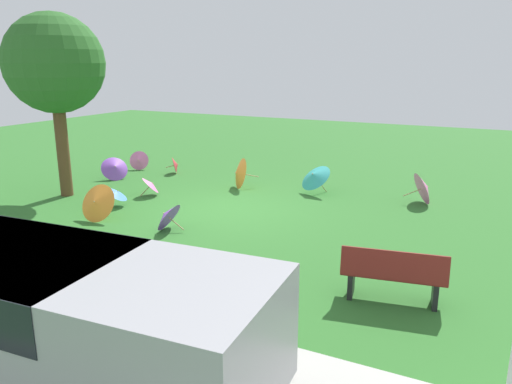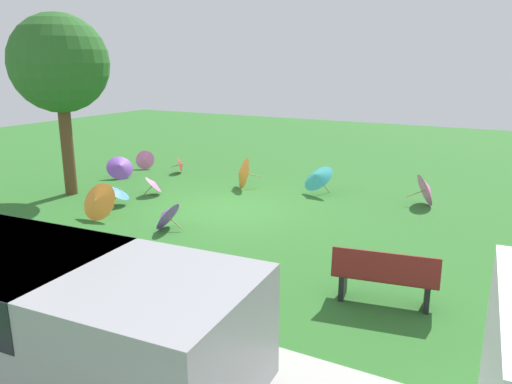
{
  "view_description": "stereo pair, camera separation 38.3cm",
  "coord_description": "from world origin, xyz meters",
  "px_view_note": "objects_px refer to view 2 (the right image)",
  "views": [
    {
      "loc": [
        -6.15,
        10.56,
        3.68
      ],
      "look_at": [
        -0.92,
        0.11,
        0.6
      ],
      "focal_mm": 34.94,
      "sensor_mm": 36.0,
      "label": 1
    },
    {
      "loc": [
        -6.49,
        10.39,
        3.68
      ],
      "look_at": [
        -0.92,
        0.11,
        0.6
      ],
      "focal_mm": 34.94,
      "sensor_mm": 36.0,
      "label": 2
    }
  ],
  "objects_px": {
    "van_dark": "(51,308)",
    "shade_tree": "(59,65)",
    "parasol_pink_2": "(428,189)",
    "parasol_purple_0": "(120,167)",
    "parasol_orange_0": "(241,173)",
    "parasol_blue_0": "(119,192)",
    "parasol_teal_0": "(317,176)",
    "parasol_orange_1": "(97,201)",
    "parasol_red_0": "(181,164)",
    "parasol_pink_0": "(154,184)",
    "park_bench": "(385,277)",
    "parasol_purple_1": "(165,215)",
    "parasol_pink_1": "(145,160)"
  },
  "relations": [
    {
      "from": "park_bench",
      "to": "parasol_blue_0",
      "type": "xyz_separation_m",
      "value": [
        7.53,
        -2.2,
        -0.09
      ]
    },
    {
      "from": "van_dark",
      "to": "parasol_purple_1",
      "type": "distance_m",
      "value": 5.46
    },
    {
      "from": "parasol_blue_0",
      "to": "shade_tree",
      "type": "bearing_deg",
      "value": -6.53
    },
    {
      "from": "parasol_purple_0",
      "to": "parasol_teal_0",
      "type": "height_order",
      "value": "parasol_teal_0"
    },
    {
      "from": "parasol_pink_2",
      "to": "parasol_purple_0",
      "type": "bearing_deg",
      "value": 9.12
    },
    {
      "from": "shade_tree",
      "to": "parasol_teal_0",
      "type": "distance_m",
      "value": 7.64
    },
    {
      "from": "parasol_red_0",
      "to": "parasol_purple_1",
      "type": "bearing_deg",
      "value": 123.46
    },
    {
      "from": "parasol_orange_1",
      "to": "shade_tree",
      "type": "bearing_deg",
      "value": -29.13
    },
    {
      "from": "parasol_blue_0",
      "to": "parasol_orange_1",
      "type": "bearing_deg",
      "value": 108.77
    },
    {
      "from": "parasol_red_0",
      "to": "parasol_teal_0",
      "type": "distance_m",
      "value": 5.14
    },
    {
      "from": "park_bench",
      "to": "parasol_orange_0",
      "type": "distance_m",
      "value": 7.72
    },
    {
      "from": "parasol_orange_0",
      "to": "parasol_blue_0",
      "type": "xyz_separation_m",
      "value": [
        1.91,
        3.08,
        -0.1
      ]
    },
    {
      "from": "parasol_orange_0",
      "to": "parasol_purple_1",
      "type": "height_order",
      "value": "parasol_orange_0"
    },
    {
      "from": "parasol_teal_0",
      "to": "parasol_orange_0",
      "type": "bearing_deg",
      "value": 9.91
    },
    {
      "from": "park_bench",
      "to": "parasol_purple_1",
      "type": "distance_m",
      "value": 5.38
    },
    {
      "from": "parasol_pink_0",
      "to": "parasol_teal_0",
      "type": "relative_size",
      "value": 0.64
    },
    {
      "from": "parasol_pink_0",
      "to": "parasol_pink_1",
      "type": "height_order",
      "value": "parasol_pink_1"
    },
    {
      "from": "parasol_orange_1",
      "to": "parasol_purple_1",
      "type": "height_order",
      "value": "parasol_orange_1"
    },
    {
      "from": "van_dark",
      "to": "parasol_blue_0",
      "type": "relative_size",
      "value": 5.69
    },
    {
      "from": "parasol_orange_1",
      "to": "parasol_pink_2",
      "type": "distance_m",
      "value": 8.36
    },
    {
      "from": "shade_tree",
      "to": "parasol_blue_0",
      "type": "relative_size",
      "value": 5.96
    },
    {
      "from": "parasol_teal_0",
      "to": "parasol_blue_0",
      "type": "xyz_separation_m",
      "value": [
        4.15,
        3.48,
        -0.16
      ]
    },
    {
      "from": "shade_tree",
      "to": "parasol_orange_0",
      "type": "bearing_deg",
      "value": -144.33
    },
    {
      "from": "parasol_orange_0",
      "to": "parasol_pink_0",
      "type": "relative_size",
      "value": 1.22
    },
    {
      "from": "van_dark",
      "to": "parasol_pink_2",
      "type": "distance_m",
      "value": 10.06
    },
    {
      "from": "van_dark",
      "to": "shade_tree",
      "type": "height_order",
      "value": "shade_tree"
    },
    {
      "from": "parasol_purple_0",
      "to": "parasol_pink_1",
      "type": "relative_size",
      "value": 1.44
    },
    {
      "from": "van_dark",
      "to": "parasol_purple_0",
      "type": "height_order",
      "value": "van_dark"
    },
    {
      "from": "shade_tree",
      "to": "parasol_red_0",
      "type": "height_order",
      "value": "shade_tree"
    },
    {
      "from": "parasol_orange_0",
      "to": "parasol_purple_0",
      "type": "relative_size",
      "value": 0.89
    },
    {
      "from": "parasol_red_0",
      "to": "parasol_teal_0",
      "type": "bearing_deg",
      "value": 174.66
    },
    {
      "from": "shade_tree",
      "to": "parasol_orange_0",
      "type": "distance_m",
      "value": 5.8
    },
    {
      "from": "van_dark",
      "to": "parasol_red_0",
      "type": "relative_size",
      "value": 8.02
    },
    {
      "from": "parasol_purple_1",
      "to": "parasol_pink_1",
      "type": "relative_size",
      "value": 1.07
    },
    {
      "from": "shade_tree",
      "to": "parasol_pink_1",
      "type": "relative_size",
      "value": 6.72
    },
    {
      "from": "parasol_orange_1",
      "to": "parasol_teal_0",
      "type": "bearing_deg",
      "value": -129.35
    },
    {
      "from": "park_bench",
      "to": "parasol_red_0",
      "type": "height_order",
      "value": "park_bench"
    },
    {
      "from": "parasol_pink_0",
      "to": "parasol_pink_2",
      "type": "xyz_separation_m",
      "value": [
        -6.98,
        -2.57,
        0.12
      ]
    },
    {
      "from": "van_dark",
      "to": "parasol_purple_1",
      "type": "height_order",
      "value": "van_dark"
    },
    {
      "from": "parasol_purple_1",
      "to": "parasol_teal_0",
      "type": "distance_m",
      "value": 4.82
    },
    {
      "from": "parasol_pink_1",
      "to": "park_bench",
      "type": "bearing_deg",
      "value": 148.73
    },
    {
      "from": "parasol_purple_0",
      "to": "parasol_blue_0",
      "type": "height_order",
      "value": "parasol_purple_0"
    },
    {
      "from": "parasol_teal_0",
      "to": "parasol_pink_0",
      "type": "bearing_deg",
      "value": 28.7
    },
    {
      "from": "parasol_pink_2",
      "to": "parasol_blue_0",
      "type": "bearing_deg",
      "value": 28.36
    },
    {
      "from": "parasol_pink_0",
      "to": "park_bench",
      "type": "bearing_deg",
      "value": 154.87
    },
    {
      "from": "parasol_pink_0",
      "to": "parasol_purple_0",
      "type": "height_order",
      "value": "parasol_purple_0"
    },
    {
      "from": "parasol_orange_1",
      "to": "parasol_pink_2",
      "type": "relative_size",
      "value": 0.94
    },
    {
      "from": "van_dark",
      "to": "parasol_purple_1",
      "type": "xyz_separation_m",
      "value": [
        2.28,
        -4.92,
        -0.56
      ]
    },
    {
      "from": "parasol_purple_0",
      "to": "parasol_pink_0",
      "type": "bearing_deg",
      "value": 154.9
    },
    {
      "from": "park_bench",
      "to": "parasol_purple_0",
      "type": "relative_size",
      "value": 1.56
    }
  ]
}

